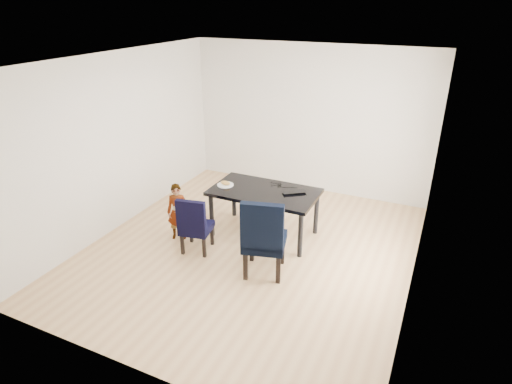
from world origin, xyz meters
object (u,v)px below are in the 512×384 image
at_px(dining_table, 264,213).
at_px(plate, 225,185).
at_px(laptop, 293,191).
at_px(child, 178,212).
at_px(chair_left, 196,223).
at_px(chair_right, 265,235).

bearing_deg(dining_table, plate, -173.28).
bearing_deg(laptop, plate, -24.99).
xyz_separation_m(dining_table, child, (-1.14, -0.65, 0.07)).
bearing_deg(laptop, dining_table, -17.08).
bearing_deg(chair_left, plate, 72.48).
xyz_separation_m(dining_table, chair_left, (-0.71, -0.82, 0.06)).
bearing_deg(child, dining_table, 5.01).
bearing_deg(chair_right, dining_table, 99.33).
xyz_separation_m(chair_right, laptop, (-0.00, 1.06, 0.20)).
height_order(plate, laptop, laptop).
bearing_deg(chair_left, laptop, 29.64).
bearing_deg(chair_left, dining_table, 37.85).
distance_m(plate, laptop, 1.06).
bearing_deg(chair_right, laptop, 75.33).
bearing_deg(dining_table, chair_left, -130.86).
distance_m(chair_right, child, 1.58).
height_order(dining_table, plate, plate).
bearing_deg(laptop, chair_right, 53.00).
distance_m(dining_table, plate, 0.74).
height_order(chair_right, plate, chair_right).
xyz_separation_m(child, laptop, (1.55, 0.80, 0.32)).
bearing_deg(plate, laptop, 12.14).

